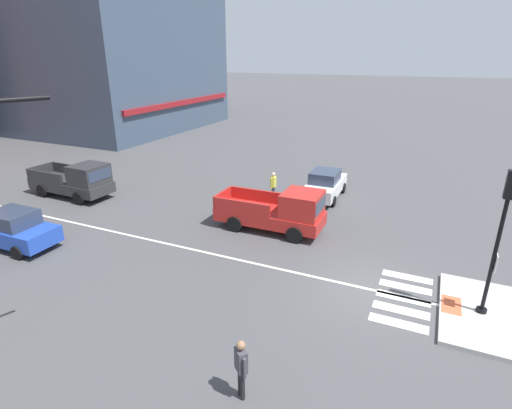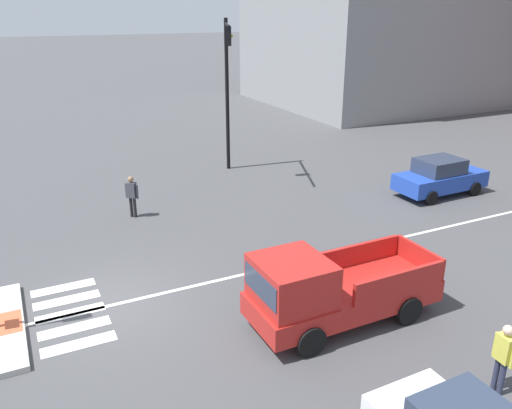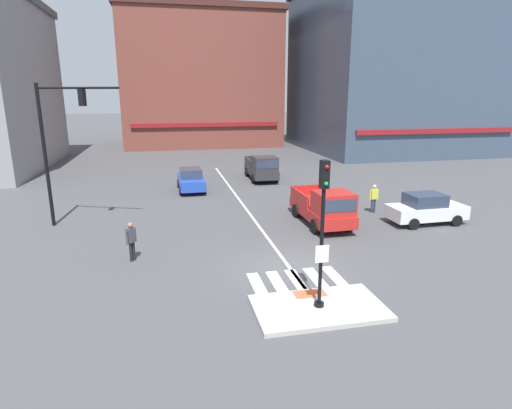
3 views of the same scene
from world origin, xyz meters
name	(u,v)px [view 3 (image 3 of 3)]	position (x,y,z in m)	size (l,w,h in m)	color
ground_plane	(288,268)	(0.00, 0.00, 0.00)	(300.00, 300.00, 0.00)	#474749
traffic_island	(319,308)	(0.00, -3.44, 0.07)	(4.20, 2.45, 0.15)	#B2AFA8
tactile_pad_front	(310,293)	(0.00, -2.57, 0.15)	(1.10, 0.60, 0.01)	#DB5B38
signal_pole	(323,222)	(0.00, -3.45, 2.99)	(0.44, 0.38, 4.71)	black
crosswalk_stripe_a	(257,283)	(-1.52, -1.08, 0.00)	(0.44, 1.80, 0.01)	silver
crosswalk_stripe_b	(277,281)	(-0.76, -1.08, 0.00)	(0.44, 1.80, 0.01)	silver
crosswalk_stripe_c	(296,279)	(0.00, -1.08, 0.00)	(0.44, 1.80, 0.01)	silver
crosswalk_stripe_d	(315,277)	(0.76, -1.08, 0.00)	(0.44, 1.80, 0.01)	silver
crosswalk_stripe_e	(334,276)	(1.52, -1.08, 0.00)	(0.44, 1.80, 0.01)	silver
lane_centre_line	(243,205)	(0.07, 10.00, 0.00)	(0.14, 28.00, 0.01)	silver
traffic_light_mast	(56,137)	(-9.83, 7.82, 4.68)	(4.12, 1.70, 7.28)	black
building_corner_left	(390,69)	(22.88, 33.74, 9.79)	(20.61, 21.13, 19.54)	#3D4C60
building_far_block	(199,80)	(0.67, 45.80, 8.72)	(20.76, 16.50, 17.40)	brown
car_blue_westbound_distant	(191,180)	(-2.84, 14.84, 0.81)	(1.90, 4.13, 1.64)	#2347B7
car_white_cross_right	(426,209)	(8.92, 4.20, 0.81)	(4.12, 1.89, 1.64)	white
pickup_truck_red_eastbound_mid	(324,208)	(3.43, 4.91, 0.98)	(2.09, 5.11, 2.08)	red
pickup_truck_charcoal_eastbound_distant	(262,168)	(3.01, 17.39, 0.98)	(2.16, 5.15, 2.08)	#2D2D30
pedestrian_at_curb_left	(131,238)	(-6.12, 2.13, 0.98)	(0.40, 0.43, 1.67)	black
pedestrian_waiting_far_side	(374,196)	(7.21, 6.74, 0.98)	(0.55, 0.24, 1.67)	#2D334C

